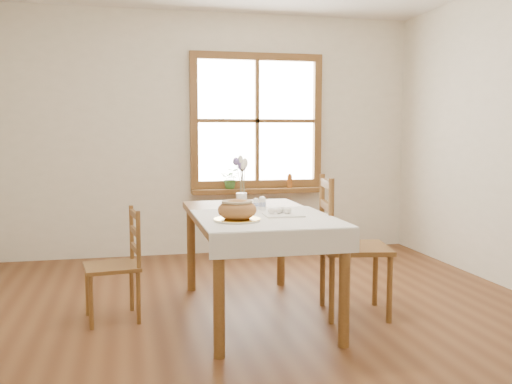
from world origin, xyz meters
TOP-DOWN VIEW (x-y plane):
  - ground at (0.00, 0.00)m, footprint 5.00×5.00m
  - room_walls at (0.00, 0.00)m, footprint 4.60×5.10m
  - window at (0.50, 2.47)m, footprint 1.46×0.08m
  - window_sill at (0.50, 2.40)m, footprint 1.46×0.20m
  - dining_table at (0.00, 0.30)m, footprint 0.90×1.60m
  - table_linen at (0.00, -0.00)m, footprint 0.91×0.99m
  - chair_left at (-1.02, 0.41)m, footprint 0.43×0.42m
  - chair_right at (0.70, 0.15)m, footprint 0.57×0.56m
  - bread_plate at (-0.22, -0.11)m, footprint 0.36×0.36m
  - bread_loaf at (-0.22, -0.11)m, footprint 0.25×0.25m
  - egg_napkin at (0.13, 0.05)m, footprint 0.27×0.23m
  - eggs at (0.13, 0.05)m, footprint 0.21×0.19m
  - salt_shaker at (0.06, 0.36)m, footprint 0.06×0.06m
  - pepper_shaker at (0.03, 0.43)m, footprint 0.05×0.05m
  - flower_vase at (-0.03, 0.68)m, footprint 0.10×0.10m
  - lavender_bouquet at (-0.03, 0.68)m, footprint 0.15×0.15m
  - potted_plant at (0.20, 2.40)m, footprint 0.27×0.28m
  - amber_bottle at (0.86, 2.40)m, footprint 0.07×0.07m

SIDE VIEW (x-z plane):
  - ground at x=0.00m, z-range 0.00..0.00m
  - chair_left at x=-1.02m, z-range 0.00..0.79m
  - chair_right at x=0.70m, z-range 0.00..1.01m
  - dining_table at x=0.00m, z-range 0.29..1.04m
  - window_sill at x=0.50m, z-range 0.66..0.71m
  - table_linen at x=0.00m, z-range 0.75..0.76m
  - egg_napkin at x=0.13m, z-range 0.76..0.77m
  - bread_plate at x=-0.22m, z-range 0.76..0.78m
  - amber_bottle at x=0.86m, z-range 0.71..0.87m
  - eggs at x=0.13m, z-range 0.77..0.82m
  - flower_vase at x=-0.03m, z-range 0.75..0.84m
  - pepper_shaker at x=0.03m, z-range 0.76..0.84m
  - potted_plant at x=0.20m, z-range 0.71..0.89m
  - salt_shaker at x=0.06m, z-range 0.76..0.86m
  - bread_loaf at x=-0.22m, z-range 0.78..0.91m
  - lavender_bouquet at x=-0.03m, z-range 0.84..1.13m
  - window at x=0.50m, z-range 0.72..2.18m
  - room_walls at x=0.00m, z-range 0.38..3.03m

